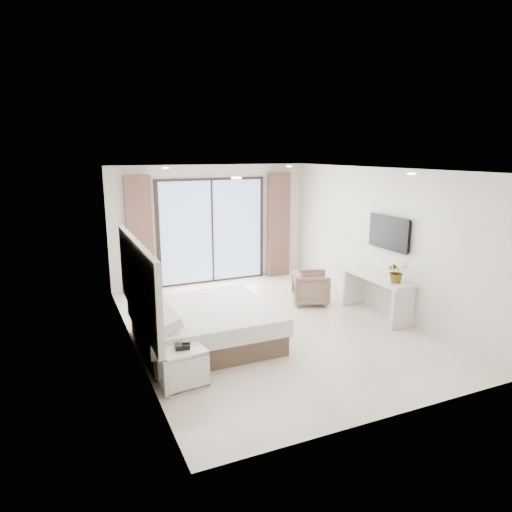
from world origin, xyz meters
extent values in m
plane|color=beige|center=(0.00, 0.00, 0.00)|extent=(6.20, 6.20, 0.00)
cube|color=silver|center=(0.00, 3.10, 1.35)|extent=(4.60, 0.02, 2.70)
cube|color=silver|center=(0.00, -3.10, 1.35)|extent=(4.60, 0.02, 2.70)
cube|color=silver|center=(-2.30, 0.00, 1.35)|extent=(0.02, 6.20, 2.70)
cube|color=silver|center=(2.30, 0.00, 1.35)|extent=(0.02, 6.20, 2.70)
cube|color=white|center=(0.00, 0.00, 2.70)|extent=(4.60, 6.20, 0.02)
cube|color=beige|center=(-2.25, -0.25, 1.15)|extent=(0.08, 3.00, 1.20)
cube|color=black|center=(2.25, -0.32, 1.55)|extent=(0.06, 1.00, 0.58)
cube|color=black|center=(2.21, -0.32, 1.55)|extent=(0.02, 1.04, 0.62)
cube|color=black|center=(0.00, 3.07, 1.20)|extent=(2.56, 0.04, 2.42)
cube|color=#95B6EF|center=(0.00, 3.04, 1.20)|extent=(2.40, 0.01, 2.30)
cube|color=brown|center=(-1.65, 2.96, 1.25)|extent=(0.55, 0.14, 2.50)
cube|color=brown|center=(1.65, 2.96, 1.25)|extent=(0.55, 0.14, 2.50)
cylinder|color=white|center=(-1.30, -1.80, 2.68)|extent=(0.12, 0.12, 0.02)
cylinder|color=white|center=(1.30, -1.80, 2.68)|extent=(0.12, 0.12, 0.02)
cylinder|color=white|center=(-1.30, 1.80, 2.68)|extent=(0.12, 0.12, 0.02)
cylinder|color=white|center=(1.30, 1.80, 2.68)|extent=(0.12, 0.12, 0.02)
cube|color=brown|center=(-1.25, -0.25, 0.16)|extent=(2.00, 1.90, 0.32)
cube|color=silver|center=(-1.25, -0.25, 0.45)|extent=(2.08, 1.98, 0.26)
cube|color=white|center=(-1.95, -0.90, 0.65)|extent=(0.28, 0.40, 0.14)
cube|color=white|center=(-1.95, -0.47, 0.65)|extent=(0.28, 0.40, 0.14)
cube|color=white|center=(-1.95, -0.03, 0.65)|extent=(0.28, 0.40, 0.14)
cube|color=white|center=(-1.95, 0.40, 0.65)|extent=(0.28, 0.40, 0.14)
cube|color=silver|center=(-1.92, -1.43, 0.48)|extent=(0.60, 0.52, 0.05)
cube|color=silver|center=(-1.92, -1.43, 0.03)|extent=(0.60, 0.52, 0.05)
cube|color=silver|center=(-1.92, -1.63, 0.25)|extent=(0.56, 0.12, 0.45)
cube|color=silver|center=(-1.92, -1.23, 0.25)|extent=(0.56, 0.12, 0.45)
cube|color=black|center=(-1.92, -1.41, 0.54)|extent=(0.20, 0.17, 0.06)
cube|color=silver|center=(2.04, -0.32, 0.74)|extent=(0.49, 1.56, 0.06)
cube|color=silver|center=(2.04, -1.03, 0.35)|extent=(0.47, 0.06, 0.71)
cube|color=silver|center=(2.04, 0.38, 0.35)|extent=(0.47, 0.06, 0.71)
imported|color=#33662D|center=(2.04, -0.82, 0.92)|extent=(0.44, 0.47, 0.30)
imported|color=#937560|center=(1.29, 0.78, 0.35)|extent=(0.86, 0.88, 0.71)
camera|label=1|loc=(-3.26, -6.77, 2.98)|focal=32.00mm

